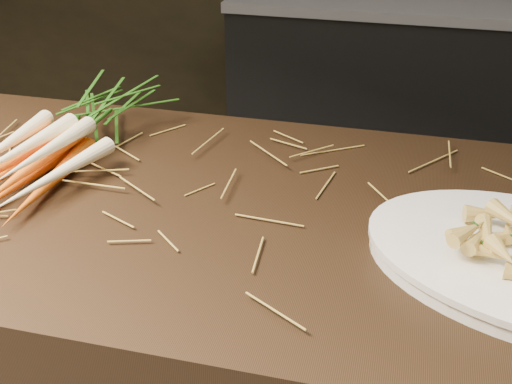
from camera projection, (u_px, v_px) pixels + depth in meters
back_counter at (446, 97)px, 2.77m from camera, size 1.82×0.62×0.84m
straw_bedding at (302, 208)px, 1.00m from camera, size 1.40×0.60×0.02m
root_veg_bunch at (72, 130)px, 1.17m from camera, size 0.20×0.53×0.10m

